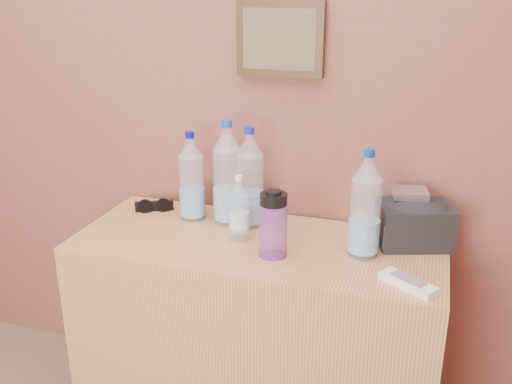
% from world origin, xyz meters
% --- Properties ---
extents(picture_frame, '(0.30, 0.03, 0.25)m').
position_xyz_m(picture_frame, '(0.26, 1.98, 1.40)').
color(picture_frame, '#382311').
rests_on(picture_frame, room_shell).
extents(dresser, '(1.23, 0.51, 0.77)m').
position_xyz_m(dresser, '(0.26, 1.72, 0.38)').
color(dresser, tan).
rests_on(dresser, ground).
extents(pet_large_a, '(0.09, 0.09, 0.32)m').
position_xyz_m(pet_large_a, '(-0.02, 1.84, 0.91)').
color(pet_large_a, silver).
rests_on(pet_large_a, dresser).
extents(pet_large_b, '(0.10, 0.10, 0.36)m').
position_xyz_m(pet_large_b, '(0.20, 1.85, 0.92)').
color(pet_large_b, silver).
rests_on(pet_large_b, dresser).
extents(pet_large_c, '(0.10, 0.10, 0.37)m').
position_xyz_m(pet_large_c, '(0.11, 1.85, 0.93)').
color(pet_large_c, silver).
rests_on(pet_large_c, dresser).
extents(pet_large_d, '(0.09, 0.09, 0.35)m').
position_xyz_m(pet_large_d, '(0.61, 1.73, 0.92)').
color(pet_large_d, silver).
rests_on(pet_large_d, dresser).
extents(pet_small, '(0.06, 0.06, 0.22)m').
position_xyz_m(pet_small, '(0.20, 1.72, 0.86)').
color(pet_small, silver).
rests_on(pet_small, dresser).
extents(nalgene_bottle, '(0.09, 0.09, 0.22)m').
position_xyz_m(nalgene_bottle, '(0.34, 1.64, 0.87)').
color(nalgene_bottle, purple).
rests_on(nalgene_bottle, dresser).
extents(sunglasses, '(0.15, 0.11, 0.04)m').
position_xyz_m(sunglasses, '(-0.19, 1.87, 0.78)').
color(sunglasses, black).
rests_on(sunglasses, dresser).
extents(ac_remote, '(0.17, 0.14, 0.02)m').
position_xyz_m(ac_remote, '(0.76, 1.56, 0.78)').
color(ac_remote, beige).
rests_on(ac_remote, dresser).
extents(toiletry_bag, '(0.27, 0.23, 0.16)m').
position_xyz_m(toiletry_bag, '(0.76, 1.86, 0.84)').
color(toiletry_bag, black).
rests_on(toiletry_bag, dresser).
extents(foil_packet, '(0.13, 0.11, 0.02)m').
position_xyz_m(foil_packet, '(0.73, 1.88, 0.93)').
color(foil_packet, white).
rests_on(foil_packet, toiletry_bag).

